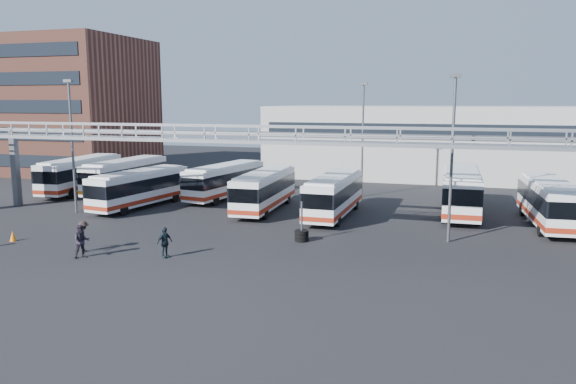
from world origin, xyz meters
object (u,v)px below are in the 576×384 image
(bus_2, at_px, (140,187))
(light_pole_mid, at_px, (452,149))
(bus_4, at_px, (264,189))
(bus_7, at_px, (461,189))
(light_pole_back, at_px, (363,133))
(bus_0, at_px, (81,173))
(light_pole_left, at_px, (72,139))
(bus_8, at_px, (549,201))
(bus_3, at_px, (225,180))
(bus_1, at_px, (126,175))
(bus_5, at_px, (334,194))
(cone_right, at_px, (13,236))
(pedestrian_d, at_px, (165,242))
(tire_stack, at_px, (302,234))
(pedestrian_c, at_px, (84,236))
(pedestrian_b, at_px, (82,241))

(bus_2, bearing_deg, light_pole_mid, -1.66)
(bus_4, height_order, bus_7, bus_7)
(bus_2, bearing_deg, light_pole_back, 41.57)
(bus_0, bearing_deg, bus_2, -32.37)
(bus_2, bearing_deg, bus_4, 18.63)
(light_pole_left, distance_m, bus_4, 15.24)
(bus_4, height_order, bus_8, bus_8)
(bus_3, relative_size, bus_4, 1.00)
(bus_3, bearing_deg, bus_4, -29.58)
(bus_3, bearing_deg, bus_1, -170.41)
(bus_4, bearing_deg, light_pole_mid, -25.76)
(bus_1, xyz_separation_m, bus_5, (20.99, -4.63, -0.04))
(light_pole_left, height_order, bus_5, light_pole_left)
(cone_right, bearing_deg, light_pole_left, 103.51)
(light_pole_left, xyz_separation_m, bus_4, (13.77, 5.15, -4.00))
(bus_1, distance_m, bus_4, 15.71)
(bus_0, distance_m, pedestrian_d, 25.90)
(bus_1, height_order, tire_stack, bus_1)
(bus_4, relative_size, tire_stack, 4.15)
(bus_5, bearing_deg, bus_0, 171.89)
(bus_1, distance_m, pedestrian_d, 23.45)
(bus_4, distance_m, pedestrian_c, 15.88)
(bus_5, xyz_separation_m, bus_7, (9.08, 3.74, 0.20))
(light_pole_left, height_order, light_pole_back, same)
(light_pole_mid, xyz_separation_m, light_pole_back, (-8.00, 15.00, 0.00))
(light_pole_mid, height_order, cone_right, light_pole_mid)
(light_pole_left, distance_m, bus_0, 10.95)
(light_pole_left, bearing_deg, light_pole_mid, -2.05)
(bus_7, bearing_deg, bus_0, 178.64)
(bus_0, xyz_separation_m, cone_right, (7.97, -17.17, -1.50))
(light_pole_left, bearing_deg, bus_8, 9.40)
(light_pole_mid, height_order, pedestrian_d, light_pole_mid)
(bus_4, height_order, bus_5, bus_5)
(bus_1, relative_size, tire_stack, 4.25)
(cone_right, bearing_deg, bus_3, 70.20)
(cone_right, bearing_deg, pedestrian_b, -16.53)
(tire_stack, bearing_deg, pedestrian_b, -145.65)
(pedestrian_d, bearing_deg, bus_4, 19.64)
(bus_4, bearing_deg, bus_8, -0.84)
(light_pole_back, height_order, bus_5, light_pole_back)
(bus_0, relative_size, bus_4, 1.06)
(bus_4, relative_size, cone_right, 16.19)
(light_pole_back, bearing_deg, bus_1, -167.16)
(bus_3, distance_m, bus_4, 6.59)
(bus_2, distance_m, pedestrian_d, 15.77)
(bus_2, relative_size, bus_4, 0.99)
(bus_3, height_order, bus_8, bus_8)
(bus_2, height_order, bus_3, bus_3)
(pedestrian_b, bearing_deg, bus_4, 25.99)
(bus_0, bearing_deg, light_pole_mid, -19.96)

